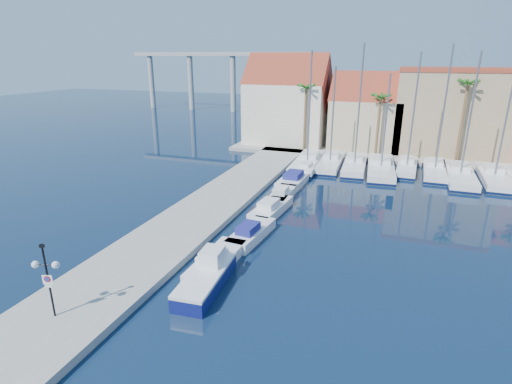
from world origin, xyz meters
TOP-DOWN VIEW (x-y plane):
  - ground at (0.00, 0.00)m, footprint 260.00×260.00m
  - quay_west at (-9.00, 13.50)m, footprint 6.00×77.00m
  - shore_north at (10.00, 48.00)m, footprint 54.00×16.00m
  - lamp_post at (-9.21, -0.71)m, footprint 1.37×0.68m
  - fishing_boat at (-3.33, 5.24)m, footprint 2.40×6.00m
  - motorboat_west_0 at (-3.78, 7.50)m, footprint 2.00×6.09m
  - motorboat_west_1 at (-3.18, 12.46)m, footprint 2.31×5.73m
  - motorboat_west_2 at (-3.35, 18.05)m, footprint 2.50×6.27m
  - motorboat_west_3 at (-3.45, 21.96)m, footprint 1.80×5.44m
  - motorboat_west_4 at (-3.65, 27.81)m, footprint 2.66×7.54m
  - motorboat_west_5 at (-3.25, 32.02)m, footprint 2.09×5.17m
  - sailboat_0 at (-3.84, 35.25)m, footprint 3.46×11.65m
  - sailboat_1 at (-1.12, 36.24)m, footprint 3.11×10.50m
  - sailboat_2 at (1.96, 35.77)m, footprint 3.13×10.07m
  - sailboat_3 at (5.11, 35.57)m, footprint 3.95×11.92m
  - sailboat_4 at (8.11, 36.95)m, footprint 2.55×8.39m
  - sailboat_5 at (11.23, 36.72)m, footprint 2.78×9.59m
  - sailboat_6 at (13.79, 35.37)m, footprint 3.05×11.20m
  - sailboat_7 at (17.29, 35.83)m, footprint 3.01×10.63m
  - building_0 at (-10.00, 47.00)m, footprint 12.30×9.00m
  - building_1 at (2.00, 47.00)m, footprint 10.30×8.00m
  - building_2 at (13.00, 48.00)m, footprint 14.20×10.20m
  - palm_0 at (-6.00, 42.00)m, footprint 2.60×2.60m
  - palm_1 at (4.00, 42.00)m, footprint 2.60×2.60m
  - palm_2 at (14.00, 42.00)m, footprint 2.60×2.60m
  - viaduct at (-39.07, 82.00)m, footprint 48.00×2.20m

SIDE VIEW (x-z plane):
  - ground at x=0.00m, z-range 0.00..0.00m
  - quay_west at x=-9.00m, z-range 0.00..0.50m
  - shore_north at x=10.00m, z-range 0.00..0.50m
  - motorboat_west_2 at x=-3.35m, z-range -0.19..1.21m
  - motorboat_west_3 at x=-3.45m, z-range -0.19..1.21m
  - motorboat_west_4 at x=-3.65m, z-range -0.19..1.21m
  - motorboat_west_0 at x=-3.78m, z-range -0.19..1.21m
  - motorboat_west_1 at x=-3.18m, z-range -0.19..1.21m
  - motorboat_west_5 at x=-3.25m, z-range -0.19..1.21m
  - sailboat_3 at x=5.11m, z-range -5.26..6.37m
  - sailboat_7 at x=17.29m, z-range -5.26..6.39m
  - sailboat_1 at x=-1.12m, z-range -5.60..6.75m
  - sailboat_0 at x=-3.84m, z-range -6.47..7.63m
  - sailboat_6 at x=13.79m, z-range -6.39..7.56m
  - sailboat_2 at x=1.96m, z-range -6.82..8.06m
  - sailboat_5 at x=11.23m, z-range -6.73..7.99m
  - sailboat_4 at x=8.11m, z-range -6.31..7.60m
  - fishing_boat at x=-3.33m, z-range -0.34..1.71m
  - lamp_post at x=-9.21m, z-range 1.15..5.31m
  - building_1 at x=2.00m, z-range -0.20..10.80m
  - building_2 at x=13.00m, z-range 0.51..12.01m
  - building_0 at x=-10.00m, z-range -0.23..13.27m
  - palm_1 at x=4.00m, z-range 3.56..12.71m
  - palm_0 at x=-6.00m, z-range 4.00..14.15m
  - palm_2 at x=14.00m, z-range 4.44..15.59m
  - viaduct at x=-39.07m, z-range 3.02..17.47m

